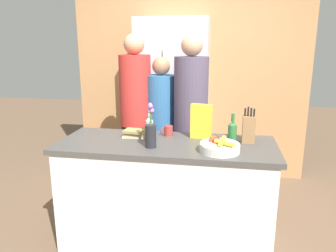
{
  "coord_description": "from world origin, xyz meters",
  "views": [
    {
      "loc": [
        0.46,
        -2.55,
        1.73
      ],
      "look_at": [
        0.0,
        0.09,
        1.05
      ],
      "focal_mm": 35.0,
      "sensor_mm": 36.0,
      "label": 1
    }
  ],
  "objects": [
    {
      "name": "ground_plane",
      "position": [
        0.0,
        0.0,
        0.0
      ],
      "size": [
        14.0,
        14.0,
        0.0
      ],
      "primitive_type": "plane",
      "color": "brown"
    },
    {
      "name": "cereal_box",
      "position": [
        0.27,
        0.18,
        1.08
      ],
      "size": [
        0.18,
        0.09,
        0.3
      ],
      "color": "yellow",
      "rests_on": "kitchen_island"
    },
    {
      "name": "back_wall_wood",
      "position": [
        0.0,
        1.75,
        1.3
      ],
      "size": [
        3.0,
        0.12,
        2.6
      ],
      "color": "#AD7A4C",
      "rests_on": "ground_plane"
    },
    {
      "name": "book_stack",
      "position": [
        -0.31,
        0.12,
        0.96
      ],
      "size": [
        0.2,
        0.15,
        0.07
      ],
      "color": "#B7A88E",
      "rests_on": "kitchen_island"
    },
    {
      "name": "fruit_bowl",
      "position": [
        0.44,
        -0.16,
        0.97
      ],
      "size": [
        0.3,
        0.3,
        0.11
      ],
      "color": "silver",
      "rests_on": "kitchen_island"
    },
    {
      "name": "refrigerator",
      "position": [
        -0.16,
        1.38,
        1.01
      ],
      "size": [
        0.84,
        0.62,
        2.01
      ],
      "color": "#B7B7BC",
      "rests_on": "ground_plane"
    },
    {
      "name": "kitchen_island",
      "position": [
        0.0,
        0.0,
        0.47
      ],
      "size": [
        1.8,
        0.71,
        0.93
      ],
      "color": "silver",
      "rests_on": "ground_plane"
    },
    {
      "name": "bottle_oil",
      "position": [
        -0.15,
        0.03,
        1.04
      ],
      "size": [
        0.06,
        0.06,
        0.28
      ],
      "color": "#B2BCC1",
      "rests_on": "kitchen_island"
    },
    {
      "name": "bottle_vinegar",
      "position": [
        0.53,
        0.08,
        1.03
      ],
      "size": [
        0.07,
        0.07,
        0.25
      ],
      "color": "#286633",
      "rests_on": "kitchen_island"
    },
    {
      "name": "coffee_mug",
      "position": [
        -0.02,
        0.22,
        0.97
      ],
      "size": [
        0.11,
        0.08,
        0.09
      ],
      "color": "#99332D",
      "rests_on": "kitchen_island"
    },
    {
      "name": "person_at_sink",
      "position": [
        -0.46,
        0.75,
        1.04
      ],
      "size": [
        0.33,
        0.33,
        1.83
      ],
      "rotation": [
        0.0,
        0.0,
        -0.21
      ],
      "color": "#383842",
      "rests_on": "ground_plane"
    },
    {
      "name": "knife_block",
      "position": [
        0.67,
        0.12,
        1.04
      ],
      "size": [
        0.1,
        0.09,
        0.3
      ],
      "color": "olive",
      "rests_on": "kitchen_island"
    },
    {
      "name": "person_in_blue",
      "position": [
        -0.19,
        0.8,
        0.9
      ],
      "size": [
        0.32,
        0.32,
        1.59
      ],
      "rotation": [
        0.0,
        0.0,
        -0.44
      ],
      "color": "#383842",
      "rests_on": "ground_plane"
    },
    {
      "name": "person_in_red_tee",
      "position": [
        0.13,
        0.67,
        1.03
      ],
      "size": [
        0.34,
        0.34,
        1.81
      ],
      "rotation": [
        0.0,
        0.0,
        0.4
      ],
      "color": "#383842",
      "rests_on": "ground_plane"
    },
    {
      "name": "flower_vase",
      "position": [
        -0.1,
        -0.14,
        1.06
      ],
      "size": [
        0.09,
        0.09,
        0.36
      ],
      "color": "#232328",
      "rests_on": "kitchen_island"
    }
  ]
}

